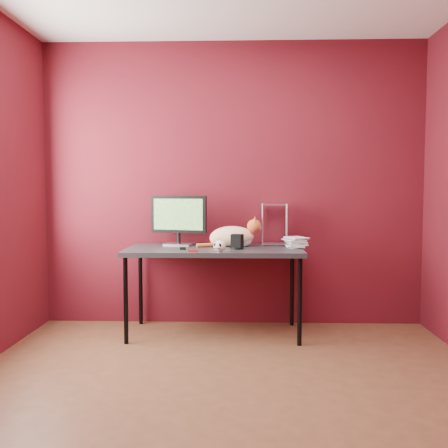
{
  "coord_description": "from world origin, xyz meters",
  "views": [
    {
      "loc": [
        0.07,
        -2.87,
        1.25
      ],
      "look_at": [
        -0.06,
        1.15,
        0.97
      ],
      "focal_mm": 40.0,
      "sensor_mm": 36.0,
      "label": 1
    }
  ],
  "objects_px": {
    "skull_mug": "(219,246)",
    "speaker": "(237,242)",
    "book_stack": "(288,189)",
    "desk": "(214,254)",
    "monitor": "(179,218)",
    "cat": "(233,236)"
  },
  "relations": [
    {
      "from": "cat",
      "to": "book_stack",
      "type": "height_order",
      "value": "book_stack"
    },
    {
      "from": "cat",
      "to": "skull_mug",
      "type": "xyz_separation_m",
      "value": [
        -0.1,
        -0.4,
        -0.04
      ]
    },
    {
      "from": "monitor",
      "to": "speaker",
      "type": "distance_m",
      "value": 0.61
    },
    {
      "from": "cat",
      "to": "desk",
      "type": "bearing_deg",
      "value": -141.66
    },
    {
      "from": "desk",
      "to": "book_stack",
      "type": "height_order",
      "value": "book_stack"
    },
    {
      "from": "skull_mug",
      "to": "desk",
      "type": "bearing_deg",
      "value": 121.62
    },
    {
      "from": "monitor",
      "to": "book_stack",
      "type": "bearing_deg",
      "value": 6.34
    },
    {
      "from": "speaker",
      "to": "monitor",
      "type": "bearing_deg",
      "value": 174.88
    },
    {
      "from": "monitor",
      "to": "cat",
      "type": "relative_size",
      "value": 0.9
    },
    {
      "from": "cat",
      "to": "speaker",
      "type": "xyz_separation_m",
      "value": [
        0.04,
        -0.2,
        -0.03
      ]
    },
    {
      "from": "skull_mug",
      "to": "book_stack",
      "type": "relative_size",
      "value": 0.1
    },
    {
      "from": "desk",
      "to": "cat",
      "type": "bearing_deg",
      "value": 36.36
    },
    {
      "from": "monitor",
      "to": "cat",
      "type": "xyz_separation_m",
      "value": [
        0.48,
        -0.05,
        -0.16
      ]
    },
    {
      "from": "cat",
      "to": "book_stack",
      "type": "distance_m",
      "value": 0.63
    },
    {
      "from": "book_stack",
      "to": "cat",
      "type": "bearing_deg",
      "value": 171.8
    },
    {
      "from": "skull_mug",
      "to": "speaker",
      "type": "height_order",
      "value": "speaker"
    },
    {
      "from": "skull_mug",
      "to": "speaker",
      "type": "xyz_separation_m",
      "value": [
        0.14,
        0.2,
        0.01
      ]
    },
    {
      "from": "speaker",
      "to": "desk",
      "type": "bearing_deg",
      "value": 178.09
    },
    {
      "from": "monitor",
      "to": "skull_mug",
      "type": "distance_m",
      "value": 0.63
    },
    {
      "from": "desk",
      "to": "speaker",
      "type": "distance_m",
      "value": 0.24
    },
    {
      "from": "speaker",
      "to": "book_stack",
      "type": "bearing_deg",
      "value": 37.08
    },
    {
      "from": "monitor",
      "to": "cat",
      "type": "height_order",
      "value": "monitor"
    }
  ]
}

